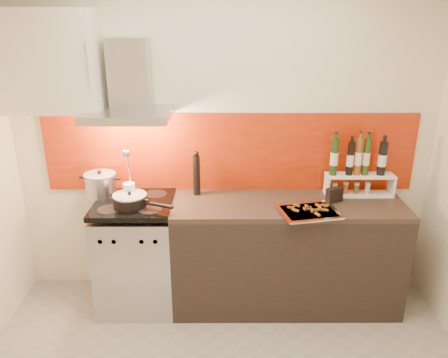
{
  "coord_description": "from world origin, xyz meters",
  "views": [
    {
      "loc": [
        -0.01,
        -2.0,
        2.25
      ],
      "look_at": [
        0.0,
        0.95,
        1.15
      ],
      "focal_mm": 35.0,
      "sensor_mm": 36.0,
      "label": 1
    }
  ],
  "objects_px": {
    "range_stove": "(138,255)",
    "counter": "(285,253)",
    "baking_tray": "(309,212)",
    "pepper_mill": "(196,174)",
    "stock_pot": "(101,184)",
    "saute_pan": "(131,200)"
  },
  "relations": [
    {
      "from": "range_stove",
      "to": "counter",
      "type": "bearing_deg",
      "value": 0.23
    },
    {
      "from": "baking_tray",
      "to": "pepper_mill",
      "type": "bearing_deg",
      "value": 155.95
    },
    {
      "from": "counter",
      "to": "pepper_mill",
      "type": "distance_m",
      "value": 0.97
    },
    {
      "from": "stock_pot",
      "to": "range_stove",
      "type": "bearing_deg",
      "value": -25.45
    },
    {
      "from": "counter",
      "to": "stock_pot",
      "type": "xyz_separation_m",
      "value": [
        -1.48,
        0.13,
        0.55
      ]
    },
    {
      "from": "range_stove",
      "to": "pepper_mill",
      "type": "relative_size",
      "value": 2.5
    },
    {
      "from": "saute_pan",
      "to": "counter",
      "type": "bearing_deg",
      "value": 4.04
    },
    {
      "from": "range_stove",
      "to": "stock_pot",
      "type": "bearing_deg",
      "value": 154.55
    },
    {
      "from": "baking_tray",
      "to": "stock_pot",
      "type": "bearing_deg",
      "value": 168.18
    },
    {
      "from": "pepper_mill",
      "to": "baking_tray",
      "type": "distance_m",
      "value": 0.93
    },
    {
      "from": "counter",
      "to": "saute_pan",
      "type": "xyz_separation_m",
      "value": [
        -1.2,
        -0.08,
        0.51
      ]
    },
    {
      "from": "counter",
      "to": "pepper_mill",
      "type": "relative_size",
      "value": 4.95
    },
    {
      "from": "saute_pan",
      "to": "pepper_mill",
      "type": "xyz_separation_m",
      "value": [
        0.48,
        0.25,
        0.12
      ]
    },
    {
      "from": "counter",
      "to": "baking_tray",
      "type": "xyz_separation_m",
      "value": [
        0.12,
        -0.21,
        0.47
      ]
    },
    {
      "from": "counter",
      "to": "saute_pan",
      "type": "height_order",
      "value": "saute_pan"
    },
    {
      "from": "range_stove",
      "to": "counter",
      "type": "distance_m",
      "value": 1.2
    },
    {
      "from": "pepper_mill",
      "to": "counter",
      "type": "bearing_deg",
      "value": -13.18
    },
    {
      "from": "stock_pot",
      "to": "pepper_mill",
      "type": "bearing_deg",
      "value": 3.0
    },
    {
      "from": "range_stove",
      "to": "saute_pan",
      "type": "xyz_separation_m",
      "value": [
        -0.0,
        -0.08,
        0.51
      ]
    },
    {
      "from": "stock_pot",
      "to": "baking_tray",
      "type": "relative_size",
      "value": 0.52
    },
    {
      "from": "range_stove",
      "to": "pepper_mill",
      "type": "height_order",
      "value": "pepper_mill"
    },
    {
      "from": "counter",
      "to": "pepper_mill",
      "type": "xyz_separation_m",
      "value": [
        -0.72,
        0.17,
        0.63
      ]
    }
  ]
}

